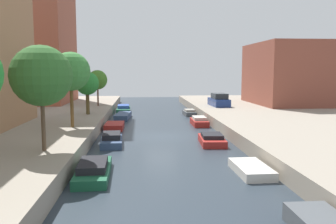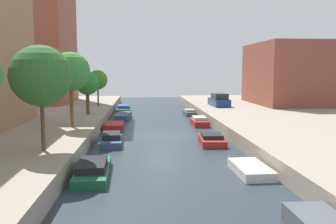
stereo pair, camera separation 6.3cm
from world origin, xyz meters
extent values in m
plane|color=#28333D|center=(0.00, 0.00, 0.00)|extent=(84.00, 84.00, 0.00)
cube|color=brown|center=(-16.00, 20.57, 13.13)|extent=(10.00, 11.89, 24.25)
cube|color=brown|center=(18.00, 16.09, 4.85)|extent=(10.00, 12.14, 7.71)
cylinder|color=brown|center=(-6.71, -8.79, 2.43)|extent=(0.21, 0.21, 2.85)
sphere|color=#2E6329|center=(-6.71, -8.79, 4.96)|extent=(3.18, 3.18, 3.18)
cylinder|color=brown|center=(-6.71, -0.96, 2.58)|extent=(0.25, 0.25, 3.16)
sphere|color=#398139|center=(-6.71, -0.96, 5.17)|extent=(2.89, 2.89, 2.89)
cylinder|color=brown|center=(-6.71, 6.91, 2.12)|extent=(0.35, 0.35, 2.23)
sphere|color=#287F31|center=(-6.71, 6.91, 4.02)|extent=(2.26, 2.26, 2.26)
cylinder|color=brown|center=(-6.71, 15.25, 2.16)|extent=(0.20, 0.20, 2.33)
sphere|color=#3F7625|center=(-6.71, 15.25, 4.14)|extent=(2.34, 2.34, 2.34)
cube|color=navy|center=(7.84, 13.93, 1.45)|extent=(1.93, 4.39, 0.90)
cube|color=#1E2328|center=(7.84, 13.60, 2.22)|extent=(1.65, 2.43, 0.65)
cube|color=#195638|center=(-3.95, -10.31, 0.23)|extent=(1.70, 4.58, 0.46)
cube|color=black|center=(-3.95, -10.52, 0.63)|extent=(1.40, 2.53, 0.35)
cube|color=#33476B|center=(-3.66, -2.82, 0.24)|extent=(1.63, 3.85, 0.48)
cube|color=black|center=(-3.66, -2.82, 0.66)|extent=(1.33, 2.14, 0.36)
cube|color=maroon|center=(-3.94, 3.87, 0.27)|extent=(1.64, 3.18, 0.54)
cube|color=#33476B|center=(-3.51, 10.83, 0.29)|extent=(1.77, 4.67, 0.58)
cube|color=#195638|center=(-3.75, 16.99, 0.27)|extent=(1.77, 4.62, 0.54)
cube|color=#2D4C9E|center=(-3.75, 17.02, 0.72)|extent=(1.47, 2.56, 0.37)
cube|color=beige|center=(4.02, -10.50, 0.23)|extent=(1.62, 3.22, 0.45)
cube|color=maroon|center=(3.49, -3.16, 0.24)|extent=(1.86, 3.54, 0.48)
cube|color=black|center=(3.49, -3.19, 0.61)|extent=(1.52, 1.98, 0.27)
cube|color=maroon|center=(4.05, 5.56, 0.27)|extent=(1.40, 3.54, 0.54)
cube|color=#B2ADA3|center=(4.05, 5.57, 0.69)|extent=(1.18, 1.95, 0.29)
cube|color=#4C5156|center=(4.15, 13.15, 0.24)|extent=(1.37, 3.10, 0.47)
cube|color=gray|center=(4.15, 13.00, 0.60)|extent=(1.13, 1.72, 0.25)
camera|label=1|loc=(-1.59, -27.47, 5.22)|focal=37.40mm
camera|label=2|loc=(-1.53, -27.47, 5.22)|focal=37.40mm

